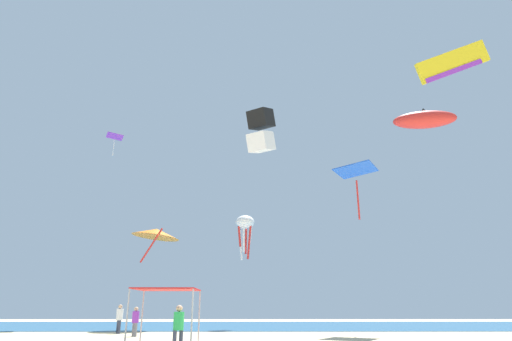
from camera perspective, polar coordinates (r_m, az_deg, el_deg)
ocean_strip at (r=45.78m, az=-1.22°, el=-20.18°), size 110.00×25.47×0.03m
canopy_tent at (r=20.84m, az=-11.94°, el=-15.75°), size 2.85×2.65×2.49m
person_near_tent at (r=17.98m, az=-10.42°, el=-19.73°), size 0.41×0.41×1.74m
person_leftmost at (r=31.82m, az=-17.96°, el=-18.24°), size 0.45×0.45×1.88m
person_central at (r=28.28m, az=-15.98°, el=-18.72°), size 0.41×0.41×1.72m
kite_diamond_purple at (r=46.23m, az=-18.55°, el=4.26°), size 2.14×2.14×2.27m
kite_octopus_white at (r=38.12m, az=-1.50°, el=-7.29°), size 2.14×2.14×3.93m
kite_inflatable_red at (r=33.96m, az=21.82°, el=6.42°), size 4.75×2.33×1.74m
kite_parafoil_yellow at (r=28.47m, az=24.99°, el=13.05°), size 4.49×0.90×2.73m
kite_box_black at (r=26.46m, az=0.67°, el=5.43°), size 1.92×2.00×3.02m
kite_delta_orange at (r=37.17m, az=-13.33°, el=-8.22°), size 4.23×4.18×3.26m
kite_diamond_blue at (r=32.34m, az=13.35°, el=-0.28°), size 3.80×3.80×3.93m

